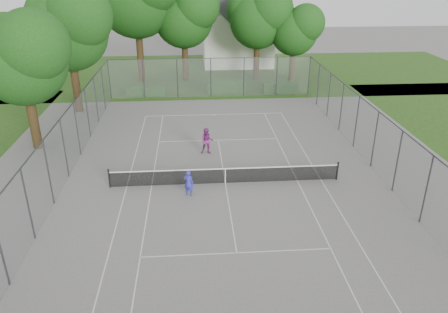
{
  "coord_description": "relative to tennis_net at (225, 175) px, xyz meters",
  "views": [
    {
      "loc": [
        -1.69,
        -21.66,
        11.53
      ],
      "look_at": [
        0.0,
        1.0,
        1.2
      ],
      "focal_mm": 35.0,
      "sensor_mm": 36.0,
      "label": 1
    }
  ],
  "objects": [
    {
      "name": "tree_side_front",
      "position": [
        -12.02,
        5.99,
        5.69
      ],
      "size": [
        6.28,
        5.73,
        9.03
      ],
      "color": "#312211",
      "rests_on": "ground"
    },
    {
      "name": "girl_player",
      "position": [
        -2.04,
        -1.2,
        0.21
      ],
      "size": [
        0.61,
        0.51,
        1.44
      ],
      "primitive_type": "imported",
      "rotation": [
        0.0,
        0.0,
        2.78
      ],
      "color": "#3131B8",
      "rests_on": "ground"
    },
    {
      "name": "court_markings",
      "position": [
        0.0,
        0.0,
        -0.5
      ],
      "size": [
        11.03,
        23.83,
        0.01
      ],
      "color": "silver",
      "rests_on": "ground"
    },
    {
      "name": "tennis_net",
      "position": [
        0.0,
        0.0,
        0.0
      ],
      "size": [
        12.87,
        0.1,
        1.1
      ],
      "color": "black",
      "rests_on": "ground"
    },
    {
      "name": "tree_side_back",
      "position": [
        -10.99,
        13.56,
        6.42
      ],
      "size": [
        7.01,
        6.4,
        10.08
      ],
      "color": "#312211",
      "rests_on": "ground"
    },
    {
      "name": "grass_far",
      "position": [
        0.0,
        26.0,
        -0.51
      ],
      "size": [
        60.0,
        20.0,
        0.0
      ],
      "primitive_type": "cube",
      "color": "#244614",
      "rests_on": "ground"
    },
    {
      "name": "tree_far_midright",
      "position": [
        5.11,
        23.19,
        5.83
      ],
      "size": [
        6.42,
        5.86,
        9.23
      ],
      "color": "#312211",
      "rests_on": "ground"
    },
    {
      "name": "hedge_left",
      "position": [
        -6.0,
        18.09,
        -0.06
      ],
      "size": [
        3.62,
        1.08,
        0.9
      ],
      "primitive_type": "cube",
      "color": "#1E4917",
      "rests_on": "ground"
    },
    {
      "name": "house",
      "position": [
        3.75,
        30.22,
        3.45
      ],
      "size": [
        7.91,
        6.13,
        9.84
      ],
      "color": "white",
      "rests_on": "ground"
    },
    {
      "name": "woman_player",
      "position": [
        -0.86,
        4.2,
        0.35
      ],
      "size": [
        0.9,
        0.74,
        1.72
      ],
      "primitive_type": "imported",
      "rotation": [
        0.0,
        0.0,
        -0.11
      ],
      "color": "#822B73",
      "rests_on": "ground"
    },
    {
      "name": "tree_far_midleft",
      "position": [
        -2.24,
        23.2,
        6.16
      ],
      "size": [
        6.75,
        6.17,
        9.71
      ],
      "color": "#312211",
      "rests_on": "ground"
    },
    {
      "name": "tree_far_right",
      "position": [
        8.63,
        22.1,
        4.75
      ],
      "size": [
        5.33,
        4.87,
        7.67
      ],
      "color": "#312211",
      "rests_on": "ground"
    },
    {
      "name": "perimeter_fence",
      "position": [
        0.0,
        0.0,
        1.3
      ],
      "size": [
        18.08,
        34.08,
        3.52
      ],
      "color": "#38383D",
      "rests_on": "ground"
    },
    {
      "name": "ground",
      "position": [
        0.0,
        0.0,
        -0.51
      ],
      "size": [
        120.0,
        120.0,
        0.0
      ],
      "primitive_type": "plane",
      "color": "#63625F",
      "rests_on": "ground"
    },
    {
      "name": "hedge_mid",
      "position": [
        1.5,
        18.26,
        0.05
      ],
      "size": [
        3.59,
        1.03,
        1.13
      ],
      "primitive_type": "cube",
      "color": "#1E4917",
      "rests_on": "ground"
    },
    {
      "name": "hedge_right",
      "position": [
        6.55,
        17.85,
        -0.03
      ],
      "size": [
        3.2,
        1.17,
        0.96
      ],
      "primitive_type": "cube",
      "color": "#1E4917",
      "rests_on": "ground"
    }
  ]
}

